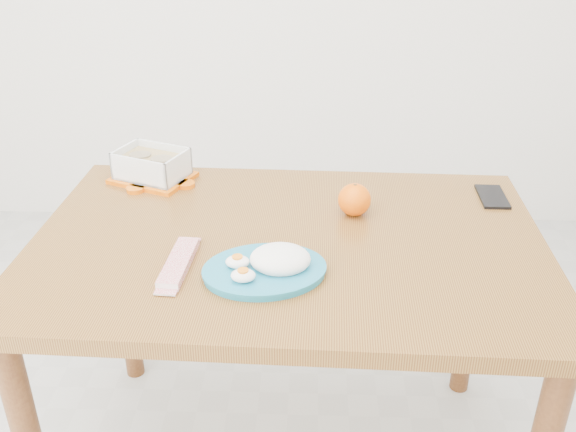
{
  "coord_description": "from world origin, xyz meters",
  "views": [
    {
      "loc": [
        0.25,
        -1.12,
        1.51
      ],
      "look_at": [
        0.2,
        0.21,
        0.81
      ],
      "focal_mm": 40.0,
      "sensor_mm": 36.0,
      "label": 1
    }
  ],
  "objects_px": {
    "dining_table": "(288,272)",
    "food_container": "(152,166)",
    "orange_fruit": "(354,200)",
    "smartphone": "(492,197)",
    "rice_plate": "(270,264)"
  },
  "relations": [
    {
      "from": "orange_fruit",
      "to": "smartphone",
      "type": "relative_size",
      "value": 0.6
    },
    {
      "from": "smartphone",
      "to": "food_container",
      "type": "bearing_deg",
      "value": 176.48
    },
    {
      "from": "food_container",
      "to": "smartphone",
      "type": "bearing_deg",
      "value": 17.06
    },
    {
      "from": "food_container",
      "to": "smartphone",
      "type": "xyz_separation_m",
      "value": [
        0.94,
        -0.08,
        -0.04
      ]
    },
    {
      "from": "food_container",
      "to": "smartphone",
      "type": "height_order",
      "value": "food_container"
    },
    {
      "from": "orange_fruit",
      "to": "dining_table",
      "type": "bearing_deg",
      "value": -141.51
    },
    {
      "from": "dining_table",
      "to": "orange_fruit",
      "type": "height_order",
      "value": "orange_fruit"
    },
    {
      "from": "dining_table",
      "to": "smartphone",
      "type": "distance_m",
      "value": 0.6
    },
    {
      "from": "dining_table",
      "to": "food_container",
      "type": "distance_m",
      "value": 0.53
    },
    {
      "from": "smartphone",
      "to": "orange_fruit",
      "type": "bearing_deg",
      "value": -162.29
    },
    {
      "from": "food_container",
      "to": "smartphone",
      "type": "relative_size",
      "value": 1.84
    },
    {
      "from": "rice_plate",
      "to": "smartphone",
      "type": "xyz_separation_m",
      "value": [
        0.58,
        0.4,
        -0.02
      ]
    },
    {
      "from": "smartphone",
      "to": "dining_table",
      "type": "bearing_deg",
      "value": -154.58
    },
    {
      "from": "dining_table",
      "to": "smartphone",
      "type": "xyz_separation_m",
      "value": [
        0.54,
        0.24,
        0.1
      ]
    },
    {
      "from": "dining_table",
      "to": "orange_fruit",
      "type": "bearing_deg",
      "value": 40.19
    }
  ]
}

